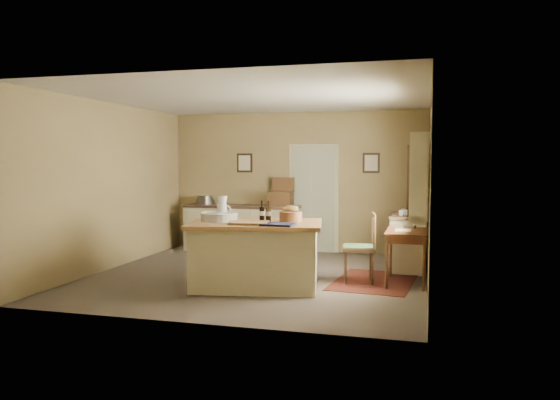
# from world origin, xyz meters

# --- Properties ---
(ground) EXTENTS (5.00, 5.00, 0.00)m
(ground) POSITION_xyz_m (0.00, 0.00, 0.00)
(ground) COLOR #63574C
(ground) RESTS_ON ground
(wall_back) EXTENTS (5.00, 0.10, 2.70)m
(wall_back) POSITION_xyz_m (0.00, 2.50, 1.35)
(wall_back) COLOR #998254
(wall_back) RESTS_ON ground
(wall_front) EXTENTS (5.00, 0.10, 2.70)m
(wall_front) POSITION_xyz_m (0.00, -2.50, 1.35)
(wall_front) COLOR #998254
(wall_front) RESTS_ON ground
(wall_left) EXTENTS (0.10, 5.00, 2.70)m
(wall_left) POSITION_xyz_m (-2.50, 0.00, 1.35)
(wall_left) COLOR #998254
(wall_left) RESTS_ON ground
(wall_right) EXTENTS (0.10, 5.00, 2.70)m
(wall_right) POSITION_xyz_m (2.50, 0.00, 1.35)
(wall_right) COLOR #998254
(wall_right) RESTS_ON ground
(ceiling) EXTENTS (5.00, 5.00, 0.00)m
(ceiling) POSITION_xyz_m (0.00, 0.00, 2.70)
(ceiling) COLOR silver
(ceiling) RESTS_ON wall_back
(door) EXTENTS (0.97, 0.06, 2.11)m
(door) POSITION_xyz_m (0.35, 2.47, 1.05)
(door) COLOR #ADB095
(door) RESTS_ON ground
(framed_prints) EXTENTS (2.82, 0.02, 0.38)m
(framed_prints) POSITION_xyz_m (0.20, 2.48, 1.72)
(framed_prints) COLOR black
(framed_prints) RESTS_ON ground
(window) EXTENTS (0.25, 1.99, 1.12)m
(window) POSITION_xyz_m (2.42, -0.20, 1.55)
(window) COLOR beige
(window) RESTS_ON ground
(work_island) EXTENTS (1.98, 1.47, 1.20)m
(work_island) POSITION_xyz_m (0.18, -0.70, 0.48)
(work_island) COLOR beige
(work_island) RESTS_ON ground
(sideboard) EXTENTS (2.26, 0.64, 1.18)m
(sideboard) POSITION_xyz_m (-1.00, 2.20, 0.48)
(sideboard) COLOR beige
(sideboard) RESTS_ON ground
(rug) EXTENTS (1.25, 1.70, 0.01)m
(rug) POSITION_xyz_m (1.75, 0.08, 0.00)
(rug) COLOR #4E180F
(rug) RESTS_ON ground
(writing_desk) EXTENTS (0.57, 0.94, 0.82)m
(writing_desk) POSITION_xyz_m (2.20, 0.08, 0.67)
(writing_desk) COLOR #3A1F10
(writing_desk) RESTS_ON ground
(desk_chair) EXTENTS (0.53, 0.53, 0.99)m
(desk_chair) POSITION_xyz_m (1.53, -0.02, 0.49)
(desk_chair) COLOR #301D10
(desk_chair) RESTS_ON ground
(right_cabinet) EXTENTS (0.57, 1.03, 0.99)m
(right_cabinet) POSITION_xyz_m (2.20, 1.14, 0.46)
(right_cabinet) COLOR beige
(right_cabinet) RESTS_ON ground
(shelving_unit) EXTENTS (0.34, 0.91, 2.03)m
(shelving_unit) POSITION_xyz_m (2.35, 2.00, 1.01)
(shelving_unit) COLOR #301D10
(shelving_unit) RESTS_ON ground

